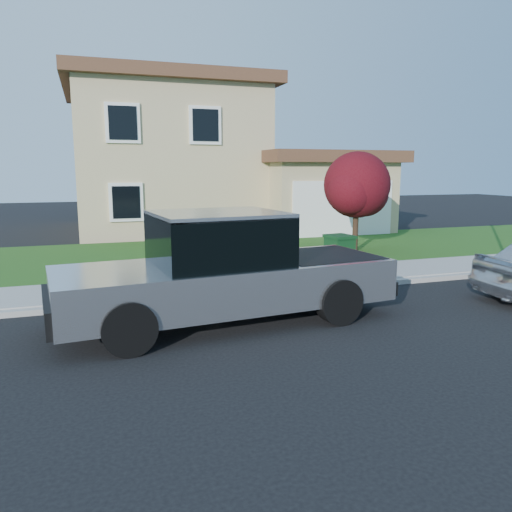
{
  "coord_description": "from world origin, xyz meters",
  "views": [
    {
      "loc": [
        -3.63,
        -7.64,
        2.87
      ],
      "look_at": [
        -0.57,
        1.43,
        1.2
      ],
      "focal_mm": 35.0,
      "sensor_mm": 36.0,
      "label": 1
    }
  ],
  "objects_px": {
    "pickup_truck": "(225,271)",
    "woman": "(243,263)",
    "ornamental_tree": "(358,188)",
    "trash_bin": "(339,254)"
  },
  "relations": [
    {
      "from": "pickup_truck",
      "to": "ornamental_tree",
      "type": "xyz_separation_m",
      "value": [
        6.23,
        5.99,
        1.27
      ]
    },
    {
      "from": "pickup_truck",
      "to": "woman",
      "type": "distance_m",
      "value": 1.61
    },
    {
      "from": "woman",
      "to": "pickup_truck",
      "type": "bearing_deg",
      "value": 54.0
    },
    {
      "from": "trash_bin",
      "to": "pickup_truck",
      "type": "bearing_deg",
      "value": -150.53
    },
    {
      "from": "pickup_truck",
      "to": "woman",
      "type": "relative_size",
      "value": 3.67
    },
    {
      "from": "pickup_truck",
      "to": "trash_bin",
      "type": "distance_m",
      "value": 4.73
    },
    {
      "from": "pickup_truck",
      "to": "ornamental_tree",
      "type": "relative_size",
      "value": 1.96
    },
    {
      "from": "pickup_truck",
      "to": "woman",
      "type": "xyz_separation_m",
      "value": [
        0.79,
        1.4,
        -0.13
      ]
    },
    {
      "from": "pickup_truck",
      "to": "trash_bin",
      "type": "xyz_separation_m",
      "value": [
        3.85,
        2.72,
        -0.32
      ]
    },
    {
      "from": "trash_bin",
      "to": "ornamental_tree",
      "type": "bearing_deg",
      "value": 48.22
    }
  ]
}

